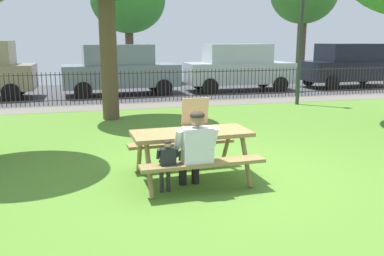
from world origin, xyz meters
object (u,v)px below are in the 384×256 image
Objects in this scene: parked_car_far_right at (350,65)px; parked_car_center at (120,69)px; pizza_box_open at (198,124)px; picnic_table_foreground at (191,142)px; child_at_table at (167,161)px; lamp_post_walkway at (302,17)px; parked_car_right at (238,67)px; adult_at_table at (195,147)px.

parked_car_center is at bearing -180.00° from parked_car_far_right.
pizza_box_open is at bearing -88.06° from parked_car_center.
parked_car_far_right is (10.00, 10.16, 0.41)m from picnic_table_foreground.
parked_car_far_right is (10.22, 0.00, 0.00)m from parked_car_center.
child_at_table is at bearing -91.46° from parked_car_center.
child_at_table reaches higher than picnic_table_foreground.
parked_car_far_right is at bearing 39.54° from lamp_post_walkway.
parked_car_far_right is at bearing 45.66° from pizza_box_open.
lamp_post_walkway is 1.06× the size of parked_car_right.
parked_car_far_right reaches higher than pizza_box_open.
picnic_table_foreground is 0.39× the size of lamp_post_walkway.
parked_car_right is (5.15, 10.71, 0.51)m from child_at_table.
parked_car_center is (-0.22, 10.16, 0.41)m from picnic_table_foreground.
adult_at_table is (-0.20, -0.56, -0.21)m from pizza_box_open.
pizza_box_open is 0.11× the size of parked_car_right.
parked_car_right is at bearing 0.03° from parked_car_center.
adult_at_table is 8.91m from lamp_post_walkway.
pizza_box_open reaches higher than child_at_table.
parked_car_right is (4.54, 10.11, 0.14)m from pizza_box_open.
parked_car_right reaches higher than picnic_table_foreground.
child_at_table is 11.90m from parked_car_right.
picnic_table_foreground is 0.41× the size of parked_car_center.
adult_at_table reaches higher than picnic_table_foreground.
picnic_table_foreground is at bearing -114.65° from parked_car_right.
parked_car_right is at bearing 65.35° from picnic_table_foreground.
lamp_post_walkway reaches higher than parked_car_center.
pizza_box_open is 0.62× the size of child_at_table.
parked_car_center is at bearing 91.94° from pizza_box_open.
parked_car_center is 1.01× the size of parked_car_far_right.
child_at_table is 0.17× the size of lamp_post_walkway.
child_at_table is 10.72m from parked_car_center.
pizza_box_open is 14.13m from parked_car_far_right.
adult_at_table is at bearing 6.18° from child_at_table.
parked_car_right is (4.88, 0.00, 0.00)m from parked_car_center.
pizza_box_open reaches higher than picnic_table_foreground.
parked_car_center is at bearing 88.54° from child_at_table.
adult_at_table is 11.67m from parked_car_right.
pizza_box_open is 0.11× the size of parked_car_far_right.
lamp_post_walkway is at bearing 49.71° from child_at_table.
adult_at_table is 0.27× the size of parked_car_right.
pizza_box_open is 0.43× the size of adult_at_table.
picnic_table_foreground is 0.51m from adult_at_table.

